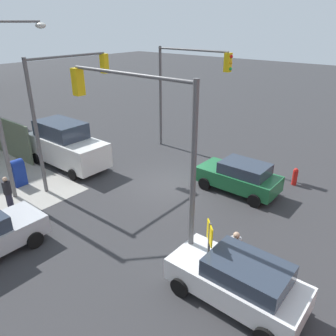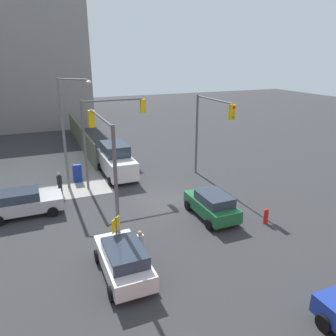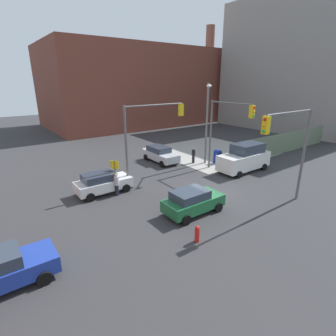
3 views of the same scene
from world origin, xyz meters
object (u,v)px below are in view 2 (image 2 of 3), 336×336
coupe_white (124,260)px  sedan_green (212,205)px  van_white_delivery (116,160)px  traffic_signal_ne_corner (109,126)px  fire_hydrant (266,216)px  pedestrian_crossing (60,183)px  pedestrian_waiting (140,246)px  mailbox_blue (77,172)px  traffic_signal_se_corner (209,123)px  traffic_signal_nw_corner (105,152)px  street_lamp_corner (67,126)px  sedan_silver (23,203)px

coupe_white → sedan_green: 7.30m
van_white_delivery → traffic_signal_ne_corner: bearing=155.0°
fire_hydrant → van_white_delivery: bearing=27.7°
pedestrian_crossing → pedestrian_waiting: bearing=-125.7°
traffic_signal_ne_corner → mailbox_blue: bearing=53.5°
traffic_signal_se_corner → traffic_signal_ne_corner: 7.47m
traffic_signal_nw_corner → fire_hydrant: size_ratio=6.91×
traffic_signal_se_corner → street_lamp_corner: street_lamp_corner is taller
van_white_delivery → traffic_signal_nw_corner: bearing=162.9°
mailbox_blue → sedan_green: size_ratio=0.35×
traffic_signal_ne_corner → coupe_white: size_ratio=1.57×
sedan_silver → van_white_delivery: (4.77, -7.09, 0.44)m
traffic_signal_nw_corner → fire_hydrant: 10.01m
sedan_silver → pedestrian_crossing: (2.54, -2.39, -0.00)m
coupe_white → street_lamp_corner: bearing=3.6°
pedestrian_waiting → van_white_delivery: bearing=67.9°
sedan_green → pedestrian_crossing: bearing=48.2°
sedan_silver → sedan_green: (-4.74, -10.55, -0.00)m
coupe_white → traffic_signal_ne_corner: bearing=-10.9°
traffic_signal_nw_corner → pedestrian_waiting: 5.17m
sedan_green → pedestrian_waiting: size_ratio=2.38×
mailbox_blue → pedestrian_crossing: 2.50m
sedan_green → van_white_delivery: bearing=19.9°
traffic_signal_ne_corner → mailbox_blue: size_ratio=4.55×
traffic_signal_ne_corner → coupe_white: traffic_signal_ne_corner is taller
sedan_green → van_white_delivery: (9.52, 3.45, 0.44)m
van_white_delivery → pedestrian_waiting: 12.40m
pedestrian_waiting → sedan_silver: bearing=111.5°
sedan_silver → sedan_green: same height
street_lamp_corner → sedan_silver: size_ratio=1.80×
street_lamp_corner → sedan_green: 11.45m
fire_hydrant → pedestrian_crossing: size_ratio=0.58×
fire_hydrant → van_white_delivery: van_white_delivery is taller
traffic_signal_se_corner → traffic_signal_nw_corner: bearing=118.3°
traffic_signal_nw_corner → pedestrian_waiting: bearing=-168.6°
mailbox_blue → pedestrian_crossing: size_ratio=0.88×
fire_hydrant → pedestrian_crossing: 14.12m
van_white_delivery → pedestrian_crossing: bearing=115.4°
street_lamp_corner → fire_hydrant: 14.54m
street_lamp_corner → sedan_silver: bearing=134.4°
traffic_signal_ne_corner → van_white_delivery: bearing=-25.0°
traffic_signal_nw_corner → traffic_signal_se_corner: (4.84, -9.00, -0.03)m
street_lamp_corner → traffic_signal_ne_corner: bearing=-99.0°
mailbox_blue → pedestrian_crossing: pedestrian_crossing is taller
fire_hydrant → pedestrian_crossing: pedestrian_crossing is taller
van_white_delivery → pedestrian_waiting: (-12.23, 2.00, -0.40)m
traffic_signal_ne_corner → fire_hydrant: (-9.50, -6.90, -4.10)m
sedan_green → pedestrian_waiting: (-2.72, 5.45, 0.04)m
sedan_green → traffic_signal_nw_corner: bearing=83.0°
street_lamp_corner → fire_hydrant: (-9.95, -9.73, -4.22)m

